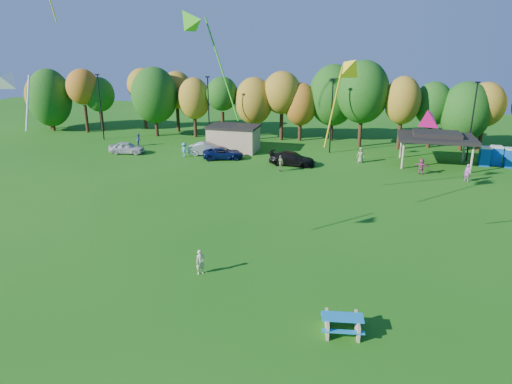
% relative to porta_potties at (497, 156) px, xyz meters
% --- Properties ---
extents(ground, '(160.00, 160.00, 0.00)m').
position_rel_porta_potties_xyz_m(ground, '(-20.78, -38.30, -1.10)').
color(ground, '#19600F').
rests_on(ground, ground).
extents(tree_line, '(93.57, 10.55, 11.15)m').
position_rel_porta_potties_xyz_m(tree_line, '(-21.81, 7.22, 4.82)').
color(tree_line, black).
rests_on(tree_line, ground).
extents(lamp_posts, '(64.50, 0.25, 9.09)m').
position_rel_porta_potties_xyz_m(lamp_posts, '(-18.78, 1.70, 3.80)').
color(lamp_posts, black).
rests_on(lamp_posts, ground).
extents(utility_building, '(6.30, 4.30, 3.25)m').
position_rel_porta_potties_xyz_m(utility_building, '(-30.78, -0.30, 0.54)').
color(utility_building, tan).
rests_on(utility_building, ground).
extents(pavilion, '(8.20, 6.20, 3.77)m').
position_rel_porta_potties_xyz_m(pavilion, '(-6.78, -1.30, 2.13)').
color(pavilion, tan).
rests_on(pavilion, ground).
extents(porta_potties, '(3.75, 1.88, 2.18)m').
position_rel_porta_potties_xyz_m(porta_potties, '(0.00, 0.00, 0.00)').
color(porta_potties, '#0E4DB6').
rests_on(porta_potties, ground).
extents(picnic_table, '(2.22, 1.93, 0.86)m').
position_rel_porta_potties_xyz_m(picnic_table, '(-14.38, -35.57, -0.60)').
color(picnic_table, tan).
rests_on(picnic_table, ground).
extents(kite_flyer, '(0.66, 0.65, 1.54)m').
position_rel_porta_potties_xyz_m(kite_flyer, '(-23.12, -31.80, -0.33)').
color(kite_flyer, beige).
rests_on(kite_flyer, ground).
extents(car_a, '(4.53, 2.34, 1.47)m').
position_rel_porta_potties_xyz_m(car_a, '(-43.22, -5.14, -0.36)').
color(car_a, silver).
rests_on(car_a, ground).
extents(car_b, '(4.94, 2.80, 1.54)m').
position_rel_porta_potties_xyz_m(car_b, '(-33.20, -3.31, -0.33)').
color(car_b, '#9E9FA3').
rests_on(car_b, ground).
extents(car_c, '(5.29, 3.67, 1.34)m').
position_rel_porta_potties_xyz_m(car_c, '(-30.73, -4.68, -0.43)').
color(car_c, '#0C1A4C').
rests_on(car_c, ground).
extents(car_d, '(5.29, 2.38, 1.51)m').
position_rel_porta_potties_xyz_m(car_d, '(-22.28, -5.44, -0.34)').
color(car_d, black).
rests_on(car_d, ground).
extents(far_person_0, '(1.03, 1.06, 1.79)m').
position_rel_porta_potties_xyz_m(far_person_0, '(-23.04, -8.25, -0.20)').
color(far_person_0, '#798A54').
rests_on(far_person_0, ground).
extents(far_person_1, '(0.92, 0.64, 1.78)m').
position_rel_porta_potties_xyz_m(far_person_1, '(-14.82, -2.34, -0.21)').
color(far_person_1, gray).
rests_on(far_person_1, ground).
extents(far_person_2, '(1.29, 1.03, 1.74)m').
position_rel_porta_potties_xyz_m(far_person_2, '(-35.60, -4.90, -0.23)').
color(far_person_2, teal).
rests_on(far_person_2, ground).
extents(far_person_3, '(1.64, 1.08, 1.70)m').
position_rel_porta_potties_xyz_m(far_person_3, '(-8.44, -5.63, -0.25)').
color(far_person_3, '#9F4269').
rests_on(far_person_3, ground).
extents(far_person_4, '(0.77, 0.75, 1.79)m').
position_rel_porta_potties_xyz_m(far_person_4, '(-4.22, -7.25, -0.20)').
color(far_person_4, '#B957AE').
rests_on(far_person_4, ground).
extents(far_person_5, '(0.74, 0.88, 1.62)m').
position_rel_porta_potties_xyz_m(far_person_5, '(-43.91, -0.74, -0.29)').
color(far_person_5, '#424391').
rests_on(far_person_5, ground).
extents(kite_1, '(4.42, 1.93, 7.46)m').
position_rel_porta_potties_xyz_m(kite_1, '(-25.68, -25.78, 13.60)').
color(kite_1, green).
extents(kite_5, '(1.36, 1.58, 1.34)m').
position_rel_porta_potties_xyz_m(kite_5, '(-11.44, -34.35, 9.30)').
color(kite_5, '#EF0D7C').
extents(kite_6, '(1.28, 2.24, 3.50)m').
position_rel_porta_potties_xyz_m(kite_6, '(-31.70, -35.12, 10.50)').
color(kite_6, white).
extents(kite_14, '(2.37, 3.23, 5.56)m').
position_rel_porta_potties_xyz_m(kite_14, '(-15.16, -27.84, 10.93)').
color(kite_14, yellow).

